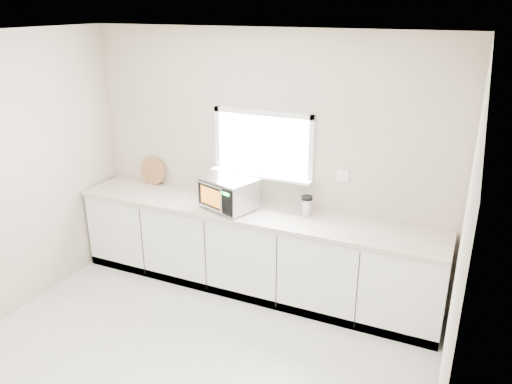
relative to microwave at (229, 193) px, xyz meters
The scene contains 7 objects.
back_wall 0.50m from the microwave, 56.49° to the left, with size 4.00×0.17×2.70m.
cabinets 0.70m from the microwave, 14.00° to the left, with size 3.92×0.60×0.88m, color white.
countertop 0.31m from the microwave, 11.68° to the left, with size 3.92×0.64×0.04m, color beige.
microwave is the anchor object (origin of this frame).
knife_block 0.12m from the microwave, 168.41° to the left, with size 0.17×0.25×0.34m.
cutting_board 1.18m from the microwave, 165.38° to the left, with size 0.33×0.33×0.02m, color #A2693F.
coffee_grinder 0.81m from the microwave, 12.46° to the left, with size 0.13×0.13×0.20m.
Camera 1 is at (1.98, -2.59, 2.92)m, focal length 35.00 mm.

